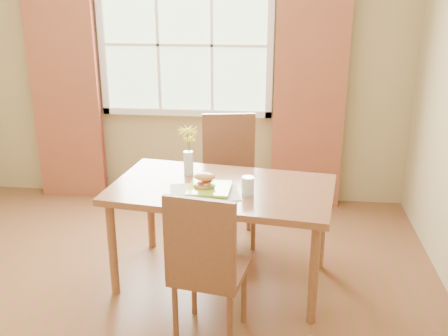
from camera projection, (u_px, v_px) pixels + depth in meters
room at (131, 108)px, 3.11m from camera, size 4.24×3.84×2.74m
window at (185, 45)px, 4.80m from camera, size 1.62×0.06×1.32m
curtain_left at (65, 88)px, 4.97m from camera, size 0.65×0.08×2.20m
curtain_right at (310, 93)px, 4.74m from camera, size 0.65×0.08×2.20m
dining_table at (222, 196)px, 3.61m from camera, size 1.61×1.05×0.73m
chair_near at (206, 263)px, 3.00m from camera, size 0.48×0.48×0.99m
chair_far at (229, 172)px, 4.31m from camera, size 0.50×0.50×1.04m
placemat at (204, 192)px, 3.48m from camera, size 0.51×0.42×0.01m
plate at (209, 190)px, 3.50m from camera, size 0.28×0.28×0.01m
croissant_sandwich at (205, 181)px, 3.48m from camera, size 0.16×0.11×0.11m
water_glass at (248, 186)px, 3.43m from camera, size 0.08×0.08×0.12m
flower_vase at (188, 146)px, 3.74m from camera, size 0.14×0.14×0.36m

